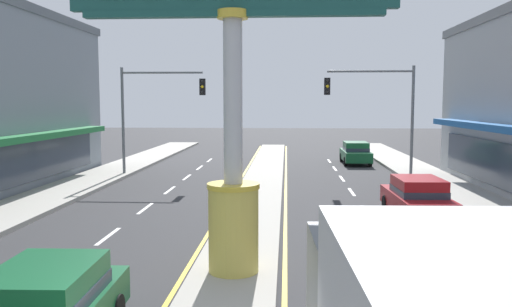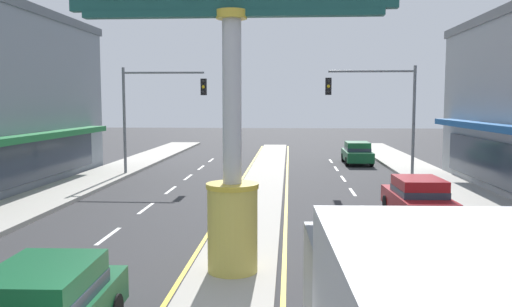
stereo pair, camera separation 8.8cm
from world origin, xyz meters
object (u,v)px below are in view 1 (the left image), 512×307
object	(u,v)px
sedan_mid_left_lane	(417,198)
sedan_far_left_oncoming	(356,153)
traffic_light_left_side	(153,102)
traffic_light_right_side	(380,102)
district_sign	(233,107)

from	to	relation	value
sedan_mid_left_lane	sedan_far_left_oncoming	bearing A→B (deg)	90.01
traffic_light_left_side	traffic_light_right_side	bearing A→B (deg)	-2.80
sedan_mid_left_lane	sedan_far_left_oncoming	world-z (taller)	same
district_sign	sedan_mid_left_lane	xyz separation A→B (m)	(6.02, 6.72, -3.33)
district_sign	traffic_light_right_side	distance (m)	17.65
district_sign	sedan_far_left_oncoming	xyz separation A→B (m)	(6.02, 23.92, -3.33)
traffic_light_left_side	district_sign	bearing A→B (deg)	-69.78
traffic_light_left_side	traffic_light_right_side	world-z (taller)	same
district_sign	traffic_light_left_side	distance (m)	18.23
district_sign	traffic_light_left_side	bearing A→B (deg)	110.22
district_sign	sedan_far_left_oncoming	size ratio (longest dim) A/B	1.77
traffic_light_right_side	sedan_mid_left_lane	distance (m)	10.36
traffic_light_left_side	sedan_mid_left_lane	bearing A→B (deg)	-40.12
traffic_light_left_side	traffic_light_right_side	size ratio (longest dim) A/B	1.00
traffic_light_right_side	sedan_far_left_oncoming	bearing A→B (deg)	92.20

